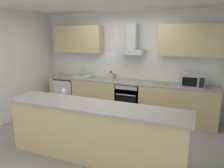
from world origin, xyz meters
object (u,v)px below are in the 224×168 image
at_px(sink, 82,76).
at_px(chopping_board, 160,84).
at_px(refrigerator, 68,93).
at_px(wine_glass, 64,92).
at_px(oven, 129,98).
at_px(kettle, 111,76).
at_px(microwave, 193,80).
at_px(range_hood, 132,45).

distance_m(sink, chopping_board, 2.13).
distance_m(refrigerator, wine_glass, 2.41).
relative_size(refrigerator, wine_glass, 4.78).
relative_size(oven, kettle, 2.77).
distance_m(sink, wine_glass, 2.14).
bearing_deg(chopping_board, sink, 179.07).
bearing_deg(kettle, microwave, 0.17).
bearing_deg(oven, kettle, -176.04).
distance_m(oven, microwave, 1.58).
bearing_deg(chopping_board, kettle, -179.54).
relative_size(sink, kettle, 1.73).
relative_size(microwave, kettle, 1.73).
distance_m(kettle, wine_glass, 1.94).
bearing_deg(wine_glass, kettle, 87.43).
height_order(kettle, wine_glass, kettle).
relative_size(oven, chopping_board, 2.35).
bearing_deg(range_hood, chopping_board, -11.38).
xyz_separation_m(wine_glass, chopping_board, (1.33, 1.94, -0.16)).
distance_m(range_hood, chopping_board, 1.17).
xyz_separation_m(microwave, sink, (-2.83, 0.04, -0.12)).
xyz_separation_m(oven, refrigerator, (-1.81, -0.00, -0.03)).
height_order(sink, wine_glass, sink).
xyz_separation_m(microwave, chopping_board, (-0.70, 0.00, -0.14)).
relative_size(microwave, sink, 1.00).
xyz_separation_m(refrigerator, microwave, (3.27, -0.03, 0.62)).
distance_m(refrigerator, microwave, 3.33).
height_order(oven, kettle, kettle).
bearing_deg(oven, refrigerator, -179.91).
relative_size(oven, microwave, 1.60).
bearing_deg(range_hood, refrigerator, -175.82).
relative_size(sink, range_hood, 0.69).
xyz_separation_m(range_hood, chopping_board, (0.76, -0.15, -0.88)).
distance_m(oven, chopping_board, 0.89).
relative_size(kettle, wine_glass, 1.62).
bearing_deg(refrigerator, microwave, -0.44).
xyz_separation_m(sink, kettle, (0.88, -0.04, 0.08)).
bearing_deg(wine_glass, oven, 73.74).
xyz_separation_m(sink, wine_glass, (0.79, -1.98, 0.14)).
relative_size(oven, sink, 1.60).
xyz_separation_m(sink, chopping_board, (2.13, -0.03, -0.02)).
bearing_deg(chopping_board, refrigerator, 179.53).
xyz_separation_m(refrigerator, wine_glass, (1.23, -1.96, 0.64)).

